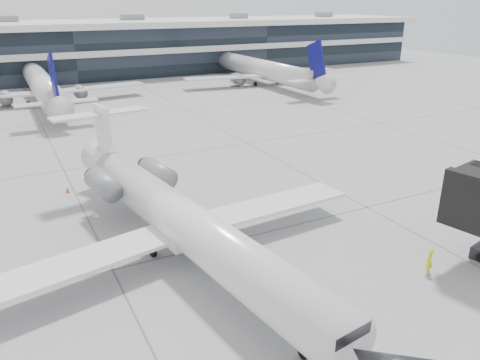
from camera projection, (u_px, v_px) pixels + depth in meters
ground at (256, 235)px, 32.62m from camera, size 220.00×220.00×0.00m
terminal at (67, 52)px, 98.76m from camera, size 170.00×22.00×10.00m
bg_jet_center at (45, 103)px, 74.75m from camera, size 32.00×40.00×9.60m
bg_jet_right at (262, 83)px, 91.93m from camera, size 32.00×40.00×9.60m
regional_jet at (183, 221)px, 28.89m from camera, size 25.83×32.24×7.45m
ramp_worker at (429, 261)px, 27.74m from camera, size 0.72×0.61×1.66m
traffic_cone at (67, 190)px, 39.65m from camera, size 0.39×0.39×0.52m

